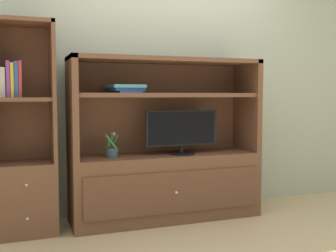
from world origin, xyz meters
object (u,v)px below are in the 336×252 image
(potted_plant, at_px, (112,152))
(bookshelf_tall, at_px, (25,164))
(magazine_stack, at_px, (125,89))
(upright_book_row, at_px, (11,80))
(tv_monitor, at_px, (182,131))
(media_console, at_px, (166,167))

(potted_plant, bearing_deg, bookshelf_tall, 175.90)
(magazine_stack, height_order, upright_book_row, upright_book_row)
(tv_monitor, relative_size, upright_book_row, 2.37)
(upright_book_row, bearing_deg, magazine_stack, 0.27)
(bookshelf_tall, bearing_deg, potted_plant, -4.10)
(tv_monitor, distance_m, upright_book_row, 1.45)
(potted_plant, bearing_deg, upright_book_row, 177.14)
(upright_book_row, bearing_deg, media_console, 0.28)
(potted_plant, height_order, bookshelf_tall, bookshelf_tall)
(media_console, distance_m, upright_book_row, 1.46)
(potted_plant, relative_size, bookshelf_tall, 0.13)
(magazine_stack, relative_size, upright_book_row, 1.24)
(media_console, bearing_deg, bookshelf_tall, 179.80)
(magazine_stack, bearing_deg, upright_book_row, -179.73)
(media_console, distance_m, magazine_stack, 0.78)
(potted_plant, distance_m, magazine_stack, 0.54)
(potted_plant, bearing_deg, magazine_stack, 18.66)
(potted_plant, bearing_deg, media_console, 5.19)
(tv_monitor, relative_size, bookshelf_tall, 0.40)
(potted_plant, relative_size, upright_book_row, 0.79)
(tv_monitor, xyz_separation_m, potted_plant, (-0.62, 0.01, -0.16))
(potted_plant, xyz_separation_m, upright_book_row, (-0.77, 0.04, 0.58))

